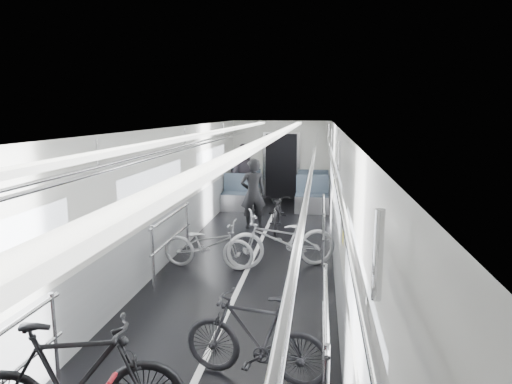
{
  "coord_description": "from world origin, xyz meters",
  "views": [
    {
      "loc": [
        1.2,
        -7.03,
        2.68
      ],
      "look_at": [
        0.0,
        1.41,
        1.17
      ],
      "focal_mm": 32.0,
      "sensor_mm": 36.0,
      "label": 1
    }
  ],
  "objects_px": {
    "bike_aisle": "(278,211)",
    "person_seated": "(244,175)",
    "bike_right_mid": "(282,239)",
    "bike_left_mid": "(75,383)",
    "person_standing": "(253,194)",
    "bike_right_near": "(256,337)",
    "bike_left_far": "(208,244)"
  },
  "relations": [
    {
      "from": "bike_right_near",
      "to": "bike_aisle",
      "type": "xyz_separation_m",
      "value": [
        -0.34,
        5.93,
        -0.02
      ]
    },
    {
      "from": "bike_left_mid",
      "to": "bike_left_far",
      "type": "relative_size",
      "value": 1.1
    },
    {
      "from": "bike_left_mid",
      "to": "bike_right_mid",
      "type": "distance_m",
      "value": 4.67
    },
    {
      "from": "bike_left_mid",
      "to": "person_seated",
      "type": "height_order",
      "value": "person_seated"
    },
    {
      "from": "bike_right_mid",
      "to": "person_standing",
      "type": "relative_size",
      "value": 1.18
    },
    {
      "from": "bike_left_mid",
      "to": "person_seated",
      "type": "distance_m",
      "value": 9.58
    },
    {
      "from": "bike_aisle",
      "to": "person_seated",
      "type": "distance_m",
      "value": 2.86
    },
    {
      "from": "bike_right_near",
      "to": "bike_right_mid",
      "type": "height_order",
      "value": "bike_right_mid"
    },
    {
      "from": "person_standing",
      "to": "bike_left_far",
      "type": "bearing_deg",
      "value": 64.38
    },
    {
      "from": "bike_right_mid",
      "to": "person_seated",
      "type": "xyz_separation_m",
      "value": [
        -1.51,
        5.09,
        0.39
      ]
    },
    {
      "from": "bike_right_near",
      "to": "person_standing",
      "type": "bearing_deg",
      "value": -160.88
    },
    {
      "from": "bike_right_near",
      "to": "bike_right_mid",
      "type": "xyz_separation_m",
      "value": [
        -0.03,
        3.4,
        0.04
      ]
    },
    {
      "from": "bike_left_mid",
      "to": "person_standing",
      "type": "bearing_deg",
      "value": -18.76
    },
    {
      "from": "bike_left_mid",
      "to": "person_standing",
      "type": "xyz_separation_m",
      "value": [
        0.39,
        7.12,
        0.28
      ]
    },
    {
      "from": "bike_left_far",
      "to": "bike_aisle",
      "type": "distance_m",
      "value": 2.89
    },
    {
      "from": "bike_left_far",
      "to": "person_standing",
      "type": "bearing_deg",
      "value": -3.62
    },
    {
      "from": "bike_right_mid",
      "to": "person_standing",
      "type": "xyz_separation_m",
      "value": [
        -0.89,
        2.63,
        0.31
      ]
    },
    {
      "from": "bike_left_mid",
      "to": "bike_right_near",
      "type": "distance_m",
      "value": 1.71
    },
    {
      "from": "person_standing",
      "to": "person_seated",
      "type": "distance_m",
      "value": 2.54
    },
    {
      "from": "bike_right_mid",
      "to": "person_seated",
      "type": "bearing_deg",
      "value": 178.25
    },
    {
      "from": "bike_left_mid",
      "to": "bike_right_near",
      "type": "xyz_separation_m",
      "value": [
        1.32,
        1.09,
        -0.07
      ]
    },
    {
      "from": "bike_left_far",
      "to": "bike_aisle",
      "type": "height_order",
      "value": "bike_aisle"
    },
    {
      "from": "bike_right_mid",
      "to": "person_seated",
      "type": "height_order",
      "value": "person_seated"
    },
    {
      "from": "bike_right_mid",
      "to": "bike_left_mid",
      "type": "bearing_deg",
      "value": -34.29
    },
    {
      "from": "person_standing",
      "to": "bike_right_near",
      "type": "bearing_deg",
      "value": 80.36
    },
    {
      "from": "bike_right_near",
      "to": "bike_right_mid",
      "type": "bearing_deg",
      "value": -169.03
    },
    {
      "from": "person_seated",
      "to": "bike_right_near",
      "type": "bearing_deg",
      "value": 116.88
    },
    {
      "from": "bike_aisle",
      "to": "bike_right_near",
      "type": "bearing_deg",
      "value": -88.59
    },
    {
      "from": "bike_left_far",
      "to": "bike_right_near",
      "type": "xyz_separation_m",
      "value": [
        1.28,
        -3.2,
        0.04
      ]
    },
    {
      "from": "bike_right_near",
      "to": "bike_aisle",
      "type": "distance_m",
      "value": 5.94
    },
    {
      "from": "person_seated",
      "to": "bike_left_mid",
      "type": "bearing_deg",
      "value": 107.92
    },
    {
      "from": "bike_left_mid",
      "to": "bike_left_far",
      "type": "bearing_deg",
      "value": -16.02
    }
  ]
}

